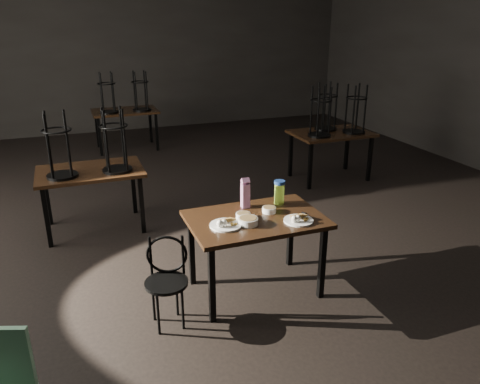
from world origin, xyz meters
name	(u,v)px	position (x,y,z in m)	size (l,w,h in m)	color
room	(200,27)	(-0.06, 0.01, 2.33)	(12.00, 12.04, 3.22)	black
main_table	(256,225)	(0.09, -1.10, 0.67)	(1.20, 0.80, 0.75)	black
plate_left	(226,224)	(-0.23, -1.18, 0.77)	(0.28, 0.28, 0.09)	white
plate_right	(298,219)	(0.40, -1.31, 0.77)	(0.26, 0.26, 0.08)	white
bowl_near	(243,216)	(-0.03, -1.09, 0.78)	(0.13, 0.13, 0.05)	white
bowl_far	(269,210)	(0.24, -1.04, 0.78)	(0.13, 0.13, 0.05)	white
bowl_big	(248,221)	(-0.03, -1.22, 0.78)	(0.18, 0.18, 0.06)	white
juice_carton	(245,194)	(0.08, -0.85, 0.89)	(0.07, 0.07, 0.29)	#83175E
water_bottle	(279,192)	(0.42, -0.88, 0.87)	(0.13, 0.13, 0.23)	#B2E543
spoon	(304,214)	(0.53, -1.19, 0.75)	(0.05, 0.19, 0.01)	silver
bentwood_chair	(167,274)	(-0.78, -1.28, 0.45)	(0.39, 0.39, 0.75)	black
bg_table_left	(90,171)	(-1.21, 0.80, 0.75)	(1.20, 0.80, 1.48)	black
bg_table_right	(332,131)	(2.41, 1.45, 0.78)	(1.20, 0.80, 1.48)	black
bg_table_far	(125,110)	(-0.33, 4.33, 0.75)	(1.20, 0.80, 1.48)	black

